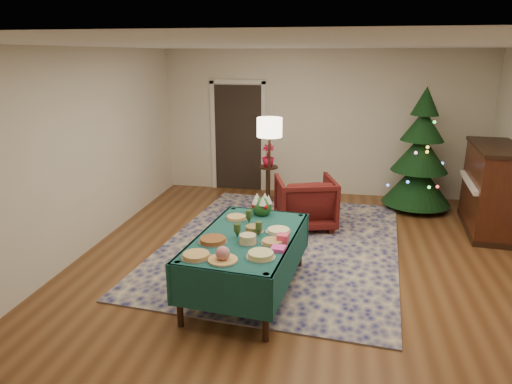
% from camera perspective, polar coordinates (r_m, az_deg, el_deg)
% --- Properties ---
extents(room_shell, '(7.00, 7.00, 7.00)m').
position_cam_1_polar(room_shell, '(5.30, 6.47, 3.02)').
color(room_shell, '#593319').
rests_on(room_shell, ground).
extents(doorway, '(1.08, 0.04, 2.16)m').
position_cam_1_polar(doorway, '(8.96, -2.24, 7.17)').
color(doorway, black).
rests_on(doorway, ground).
extents(rug, '(3.57, 4.47, 0.02)m').
position_cam_1_polar(rug, '(6.56, 3.16, -6.47)').
color(rug, '#161855').
rests_on(rug, ground).
extents(buffet_table, '(1.24, 1.91, 0.70)m').
position_cam_1_polar(buffet_table, '(5.07, -1.14, -6.92)').
color(buffet_table, black).
rests_on(buffet_table, ground).
extents(platter_0, '(0.30, 0.30, 0.04)m').
position_cam_1_polar(platter_0, '(4.53, -7.50, -7.88)').
color(platter_0, silver).
rests_on(platter_0, buffet_table).
extents(platter_1, '(0.30, 0.30, 0.15)m').
position_cam_1_polar(platter_1, '(4.41, -4.18, -7.88)').
color(platter_1, silver).
rests_on(platter_1, buffet_table).
extents(platter_2, '(0.29, 0.29, 0.06)m').
position_cam_1_polar(platter_2, '(4.49, 0.60, -7.88)').
color(platter_2, silver).
rests_on(platter_2, buffet_table).
extents(platter_3, '(0.32, 0.32, 0.05)m').
position_cam_1_polar(platter_3, '(4.86, -5.42, -6.02)').
color(platter_3, silver).
rests_on(platter_3, buffet_table).
extents(platter_4, '(0.20, 0.20, 0.10)m').
position_cam_1_polar(platter_4, '(4.80, -1.03, -5.92)').
color(platter_4, silver).
rests_on(platter_4, buffet_table).
extents(platter_5, '(0.25, 0.25, 0.04)m').
position_cam_1_polar(platter_5, '(4.81, 2.08, -6.25)').
color(platter_5, silver).
rests_on(platter_5, buffet_table).
extents(platter_6, '(0.22, 0.22, 0.07)m').
position_cam_1_polar(platter_6, '(5.11, -0.26, -4.64)').
color(platter_6, silver).
rests_on(platter_6, buffet_table).
extents(platter_7, '(0.29, 0.29, 0.04)m').
position_cam_1_polar(platter_7, '(5.10, 2.84, -4.86)').
color(platter_7, silver).
rests_on(platter_7, buffet_table).
extents(platter_8, '(0.27, 0.27, 0.04)m').
position_cam_1_polar(platter_8, '(5.50, -2.48, -3.22)').
color(platter_8, silver).
rests_on(platter_8, buffet_table).
extents(goblet_0, '(0.07, 0.07, 0.16)m').
position_cam_1_polar(goblet_0, '(5.33, -0.88, -3.08)').
color(goblet_0, '#2D471E').
rests_on(goblet_0, buffet_table).
extents(goblet_1, '(0.07, 0.07, 0.16)m').
position_cam_1_polar(goblet_1, '(4.98, 0.36, -4.56)').
color(goblet_1, '#2D471E').
rests_on(goblet_1, buffet_table).
extents(goblet_2, '(0.07, 0.07, 0.16)m').
position_cam_1_polar(goblet_2, '(4.93, -2.36, -4.82)').
color(goblet_2, '#2D471E').
rests_on(goblet_2, buffet_table).
extents(napkin_stack, '(0.15, 0.15, 0.04)m').
position_cam_1_polar(napkin_stack, '(4.66, 2.80, -7.07)').
color(napkin_stack, '#F544B1').
rests_on(napkin_stack, buffet_table).
extents(gift_box, '(0.12, 0.12, 0.09)m').
position_cam_1_polar(gift_box, '(4.83, 3.37, -5.81)').
color(gift_box, '#F74466').
rests_on(gift_box, buffet_table).
extents(centerpiece, '(0.25, 0.25, 0.29)m').
position_cam_1_polar(centerpiece, '(5.61, 0.72, -1.65)').
color(centerpiece, '#1E4C1E').
rests_on(centerpiece, buffet_table).
extents(armchair, '(1.05, 1.01, 0.89)m').
position_cam_1_polar(armchair, '(7.10, 6.18, -0.98)').
color(armchair, '#511311').
rests_on(armchair, ground).
extents(floor_lamp, '(0.40, 0.40, 1.65)m').
position_cam_1_polar(floor_lamp, '(7.25, 1.70, 7.30)').
color(floor_lamp, '#A57F3F').
rests_on(floor_lamp, ground).
extents(side_table, '(0.36, 0.36, 0.65)m').
position_cam_1_polar(side_table, '(8.38, 1.49, 1.02)').
color(side_table, black).
rests_on(side_table, ground).
extents(potted_plant, '(0.23, 0.40, 0.23)m').
position_cam_1_polar(potted_plant, '(8.27, 1.51, 3.99)').
color(potted_plant, '#B90D2D').
rests_on(potted_plant, side_table).
extents(christmas_tree, '(1.30, 1.30, 2.10)m').
position_cam_1_polar(christmas_tree, '(8.27, 19.83, 4.29)').
color(christmas_tree, black).
rests_on(christmas_tree, ground).
extents(piano, '(0.84, 1.58, 1.32)m').
position_cam_1_polar(piano, '(7.73, 27.48, 0.23)').
color(piano, black).
rests_on(piano, ground).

